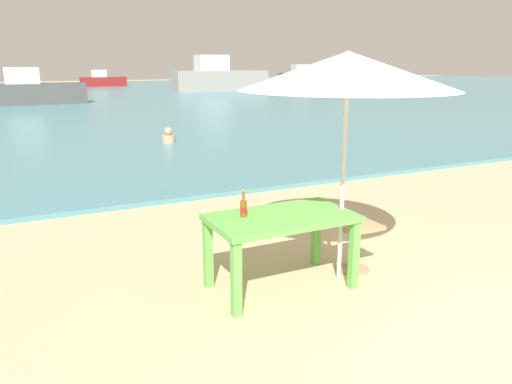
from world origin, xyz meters
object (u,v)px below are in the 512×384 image
patio_umbrella (348,71)px  boat_tanker (304,77)px  side_table_wood (356,240)px  boat_barge (103,80)px  picnic_table_green (281,226)px  swimmer_person (168,136)px  boat_fishing_trawler (219,78)px  beer_bottle_amber (243,207)px  boat_ferry (32,91)px

patio_umbrella → boat_tanker: size_ratio=0.46×
side_table_wood → boat_barge: bearing=83.5°
picnic_table_green → boat_barge: size_ratio=0.36×
side_table_wood → swimmer_person: side_table_wood is taller
swimmer_person → boat_tanker: (22.59, 29.41, 0.50)m
boat_barge → boat_fishing_trawler: size_ratio=0.54×
patio_umbrella → boat_barge: (5.08, 42.08, -1.53)m
boat_tanker → boat_fishing_trawler: boat_fishing_trawler is taller
patio_umbrella → boat_tanker: bearing=58.6°
boat_fishing_trawler → beer_bottle_amber: bearing=-112.0°
boat_ferry → boat_fishing_trawler: boat_fishing_trawler is taller
boat_tanker → boat_barge: bearing=169.2°
swimmer_person → picnic_table_green: bearing=-100.0°
picnic_table_green → beer_bottle_amber: size_ratio=5.28×
boat_ferry → boat_barge: boat_ferry is taller
patio_umbrella → swimmer_person: bearing=84.0°
boat_tanker → boat_barge: 18.79m
picnic_table_green → boat_barge: boat_barge is taller
beer_bottle_amber → swimmer_person: bearing=77.7°
boat_ferry → boat_fishing_trawler: size_ratio=0.71×
picnic_table_green → side_table_wood: bearing=-0.5°
boat_ferry → boat_fishing_trawler: 14.92m
patio_umbrella → boat_fishing_trawler: boat_fishing_trawler is taller
boat_fishing_trawler → boat_tanker: bearing=31.3°
picnic_table_green → side_table_wood: size_ratio=2.59×
side_table_wood → boat_ferry: (-1.84, 24.18, 0.39)m
picnic_table_green → side_table_wood: picnic_table_green is taller
boat_barge → boat_fishing_trawler: bearing=-58.9°
boat_barge → picnic_table_green: bearing=-97.8°
boat_tanker → picnic_table_green: bearing=-122.2°
swimmer_person → boat_fishing_trawler: (10.63, 22.15, 0.77)m
patio_umbrella → boat_barge: 42.41m
swimmer_person → boat_barge: bearing=82.9°
picnic_table_green → boat_fishing_trawler: size_ratio=0.20×
side_table_wood → boat_fishing_trawler: (11.32, 31.21, 0.65)m
picnic_table_green → boat_ferry: (-0.92, 24.17, 0.09)m
patio_umbrella → side_table_wood: patio_umbrella is taller
beer_bottle_amber → boat_barge: boat_barge is taller
swimmer_person → boat_barge: boat_barge is taller
boat_ferry → boat_tanker: bearing=29.6°
boat_tanker → boat_fishing_trawler: (-11.95, -7.26, 0.27)m
side_table_wood → boat_fishing_trawler: 33.21m
side_table_wood → boat_tanker: bearing=58.8°
side_table_wood → boat_tanker: (23.27, 38.47, 0.38)m
beer_bottle_amber → boat_fishing_trawler: (12.58, 31.08, 0.15)m
picnic_table_green → swimmer_person: 9.20m
side_table_wood → boat_barge: boat_barge is taller
boat_ferry → patio_umbrella: bearing=-86.3°
beer_bottle_amber → swimmer_person: 9.16m
patio_umbrella → boat_tanker: patio_umbrella is taller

